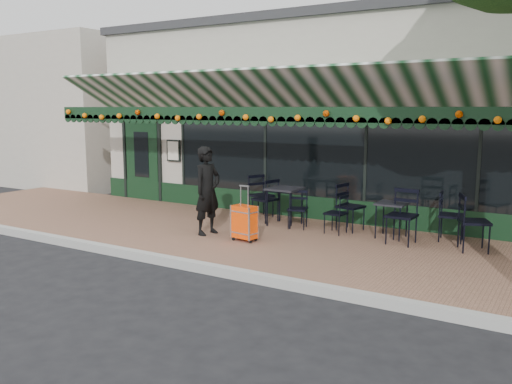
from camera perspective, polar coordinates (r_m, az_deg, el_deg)
The scene contains 17 objects.
ground at distance 8.92m, azimuth -6.41°, elevation -8.03°, with size 80.00×80.00×0.00m, color black.
sidewalk at distance 10.50m, azimuth 0.28°, elevation -4.96°, with size 18.00×4.00×0.15m, color brown.
curb at distance 8.84m, azimuth -6.74°, elevation -7.69°, with size 18.00×0.16×0.15m, color #9E9E99.
restaurant_building at distance 15.49m, azimuth 11.56°, elevation 7.55°, with size 12.00×9.60×4.50m.
neighbor_building_left at distance 23.46m, azimuth -20.01°, elevation 7.91°, with size 12.00×8.00×4.80m, color #B5AE9F.
woman at distance 10.46m, azimuth -5.13°, elevation 0.14°, with size 0.62×0.41×1.70m, color black.
suitcase at distance 9.97m, azimuth -1.22°, elevation -3.24°, with size 0.48×0.32×1.03m.
cafe_table_a at distance 10.49m, azimuth 14.11°, elevation -1.46°, with size 0.54×0.54×0.67m.
cafe_table_b at distance 11.26m, azimuth 3.04°, elevation 0.05°, with size 0.64×0.64×0.79m.
chair_a_left at distance 10.67m, azimuth 8.40°, elevation -2.27°, with size 0.39×0.39×0.78m, color black, non-canonical shape.
chair_a_right at distance 10.57m, azimuth 19.92°, elevation -2.40°, with size 0.47×0.47×0.93m, color black, non-canonical shape.
chair_a_front at distance 10.08m, azimuth 15.09°, elevation -2.50°, with size 0.50×0.50×1.00m, color black, non-canonical shape.
chair_a_extra at distance 9.97m, azimuth 22.00°, elevation -2.99°, with size 0.50×0.50×1.00m, color black, non-canonical shape.
chair_b_left at distance 11.67m, azimuth 0.99°, elevation -0.81°, with size 0.47×0.47×0.94m, color black, non-canonical shape.
chair_b_right at distance 10.95m, azimuth 9.91°, elevation -1.58°, with size 0.47×0.47×0.95m, color black, non-canonical shape.
chair_b_front at distance 11.03m, azimuth 4.40°, elevation -1.84°, with size 0.39×0.39×0.78m, color black, non-canonical shape.
chair_solo at distance 12.15m, azimuth 0.53°, elevation -0.41°, with size 0.47×0.47×0.95m, color black, non-canonical shape.
Camera 1 is at (5.24, -6.74, 2.59)m, focal length 38.00 mm.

